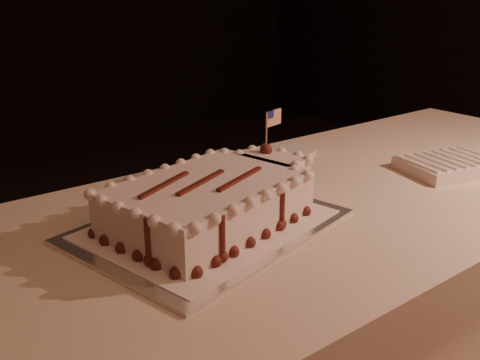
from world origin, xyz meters
TOP-DOWN VIEW (x-y plane):
  - banquet_table at (0.00, 0.60)m, footprint 2.40×0.80m
  - cake_board at (-0.14, 0.61)m, footprint 0.58×0.48m
  - doily at (-0.14, 0.61)m, footprint 0.52×0.44m
  - sheet_cake at (-0.11, 0.62)m, footprint 0.50×0.34m
  - napkin_stack at (0.56, 0.51)m, footprint 0.27×0.22m
  - side_plate at (0.35, 0.90)m, footprint 0.15×0.15m

SIDE VIEW (x-z plane):
  - banquet_table at x=0.00m, z-range 0.00..0.75m
  - cake_board at x=-0.14m, z-range 0.75..0.76m
  - side_plate at x=0.35m, z-range 0.75..0.76m
  - doily at x=-0.14m, z-range 0.76..0.76m
  - napkin_stack at x=0.56m, z-range 0.75..0.79m
  - sheet_cake at x=-0.11m, z-range 0.71..0.90m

